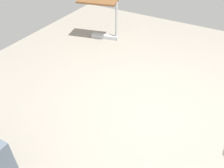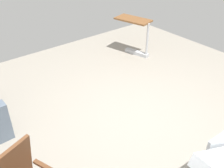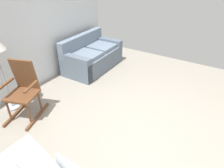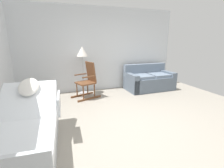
# 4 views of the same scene
# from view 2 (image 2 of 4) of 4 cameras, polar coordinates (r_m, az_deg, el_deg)

# --- Properties ---
(ground_plane) EXTENTS (6.72, 6.72, 0.00)m
(ground_plane) POSITION_cam_2_polar(r_m,az_deg,el_deg) (4.25, 5.47, -7.80)
(ground_plane) COLOR gray
(overbed_table) EXTENTS (0.88, 0.59, 0.84)m
(overbed_table) POSITION_cam_2_polar(r_m,az_deg,el_deg) (6.12, 5.18, 11.14)
(overbed_table) COLOR #B2B5BA
(overbed_table) RESTS_ON ground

